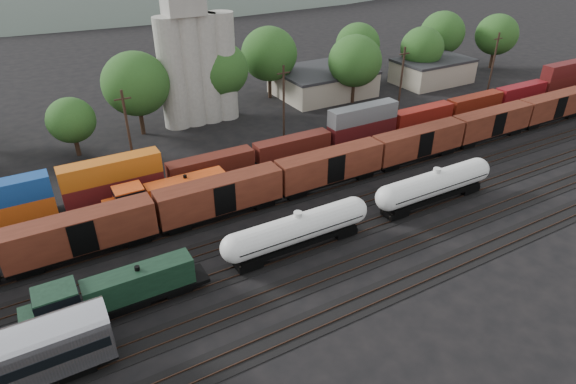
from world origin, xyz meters
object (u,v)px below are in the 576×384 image
green_locomotive (108,294)px  tank_car_a (298,230)px  orange_locomotive (164,194)px  grain_silo (196,57)px

green_locomotive → tank_car_a: size_ratio=0.93×
orange_locomotive → tank_car_a: bearing=-57.0°
green_locomotive → grain_silo: grain_silo is taller
tank_car_a → grain_silo: size_ratio=0.60×
green_locomotive → grain_silo: bearing=59.4°
tank_car_a → grain_silo: bearing=83.3°
green_locomotive → grain_silo: size_ratio=0.56×
tank_car_a → grain_silo: (4.81, 41.00, 8.54)m
tank_car_a → orange_locomotive: 17.90m
orange_locomotive → grain_silo: 31.11m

